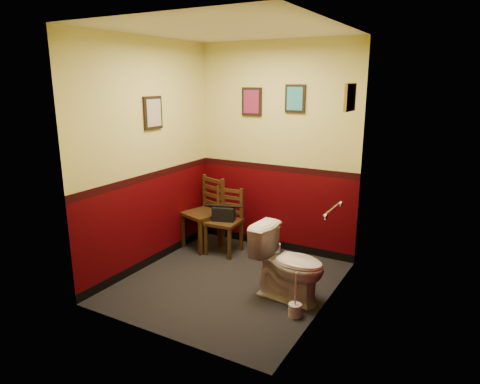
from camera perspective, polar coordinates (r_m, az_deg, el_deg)
name	(u,v)px	position (r m, az deg, el deg)	size (l,w,h in m)	color
floor	(229,282)	(4.95, -1.45, -11.91)	(2.20, 2.40, 0.00)	black
ceiling	(227,29)	(4.46, -1.69, 20.89)	(2.20, 2.40, 0.00)	silver
wall_back	(276,150)	(5.56, 4.83, 5.66)	(2.20, 2.70, 0.00)	#3F0206
wall_front	(153,190)	(3.56, -11.52, 0.30)	(2.20, 2.70, 0.00)	#3F0206
wall_left	(148,156)	(5.16, -12.14, 4.67)	(2.40, 2.70, 0.00)	#3F0206
wall_right	(330,176)	(4.07, 11.85, 2.07)	(2.40, 2.70, 0.00)	#3F0206
grab_bar	(332,210)	(4.41, 12.20, -2.35)	(0.05, 0.56, 0.06)	silver
framed_print_back_a	(252,102)	(5.64, 1.57, 11.95)	(0.28, 0.04, 0.36)	black
framed_print_back_b	(295,99)	(5.38, 7.37, 12.25)	(0.26, 0.04, 0.34)	black
framed_print_left	(153,113)	(5.16, -11.52, 10.31)	(0.04, 0.30, 0.38)	black
framed_print_right	(350,97)	(4.56, 14.44, 12.13)	(0.04, 0.34, 0.28)	olive
toilet	(289,264)	(4.50, 6.51, -9.53)	(0.43, 0.78, 0.76)	white
toilet_brush	(295,309)	(4.31, 7.33, -15.23)	(0.13, 0.13, 0.46)	silver
chair_left	(205,213)	(5.79, -4.71, -2.80)	(0.56, 0.56, 0.96)	#412A13
chair_right	(225,221)	(5.62, -1.99, -3.88)	(0.42, 0.42, 0.86)	#412A13
handbag	(224,214)	(5.55, -2.19, -2.92)	(0.32, 0.22, 0.21)	black
tp_stack	(271,241)	(5.76, 4.21, -6.56)	(0.25, 0.15, 0.33)	silver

